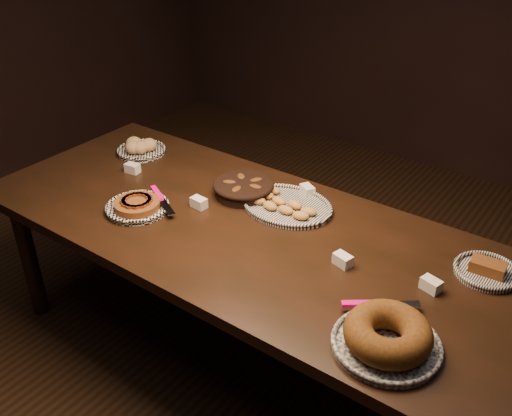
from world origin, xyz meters
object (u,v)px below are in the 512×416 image
Objects in this scene: buffet_table at (244,240)px; apple_tart_plate at (138,206)px; madeleine_platter at (286,205)px; bundt_cake_plate at (387,337)px.

buffet_table is 7.36× the size of apple_tart_plate.
apple_tart_plate reaches higher than madeleine_platter.
buffet_table is 0.24m from madeleine_platter.
bundt_cake_plate reaches higher than buffet_table.
apple_tart_plate is 0.77× the size of bundt_cake_plate.
bundt_cake_plate reaches higher than apple_tart_plate.
buffet_table is at bearing 40.10° from apple_tart_plate.
bundt_cake_plate is (0.72, -0.52, 0.03)m from madeleine_platter.
bundt_cake_plate reaches higher than madeleine_platter.
apple_tart_plate is 1.24m from bundt_cake_plate.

